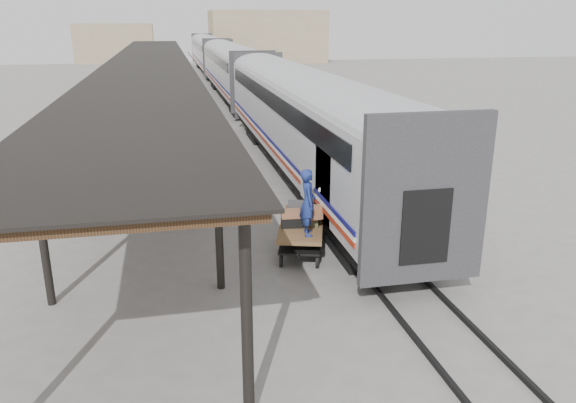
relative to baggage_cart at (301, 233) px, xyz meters
The scene contains 11 objects.
ground 1.36m from the baggage_cart, 166.75° to the left, with size 160.00×160.00×0.00m, color slate.
train 34.19m from the baggage_cart, 86.59° to the left, with size 3.45×76.01×4.01m.
canopy 24.93m from the baggage_cart, 100.65° to the left, with size 4.90×64.30×4.15m.
rails 34.34m from the baggage_cart, 86.60° to the left, with size 1.54×150.00×0.12m.
building_far 79.39m from the baggage_cart, 80.69° to the left, with size 18.00×10.00×8.00m, color tan.
building_left 83.06m from the baggage_cart, 97.73° to the left, with size 12.00×8.00×6.00m, color tan.
baggage_cart is the anchor object (origin of this frame).
suitcase_stack 0.53m from the baggage_cart, 90.87° to the left, with size 1.37×1.13×0.59m.
luggage_tug 16.48m from the baggage_cart, 105.99° to the left, with size 1.36×1.84×1.47m.
porter 1.32m from the baggage_cart, 86.78° to the right, with size 0.68×0.45×1.87m, color navy.
pedestrian 17.70m from the baggage_cart, 102.30° to the left, with size 0.88×0.37×1.51m, color black.
Camera 1 is at (-2.39, -15.10, 6.57)m, focal length 35.00 mm.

